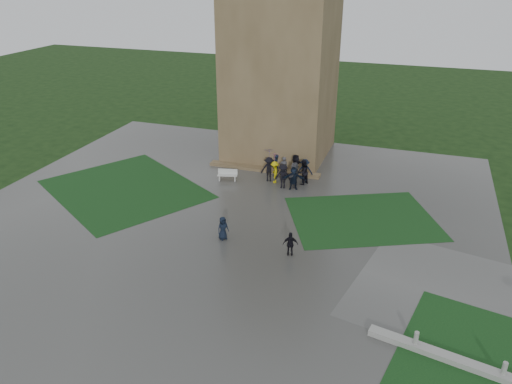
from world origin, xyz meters
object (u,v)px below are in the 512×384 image
(tower, at_px, (282,46))
(pedestrian_near, at_px, (291,244))
(pedestrian_mid, at_px, (223,228))
(bench, at_px, (227,175))

(tower, relative_size, pedestrian_near, 12.41)
(pedestrian_mid, bearing_deg, tower, 41.48)
(tower, xyz_separation_m, pedestrian_mid, (0.99, -15.33, -8.25))
(bench, distance_m, pedestrian_near, 11.38)
(bench, height_order, pedestrian_near, pedestrian_near)
(tower, bearing_deg, bench, -106.02)
(bench, bearing_deg, tower, 60.37)
(pedestrian_mid, relative_size, pedestrian_near, 1.00)
(pedestrian_near, bearing_deg, bench, -64.06)
(tower, height_order, pedestrian_mid, tower)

